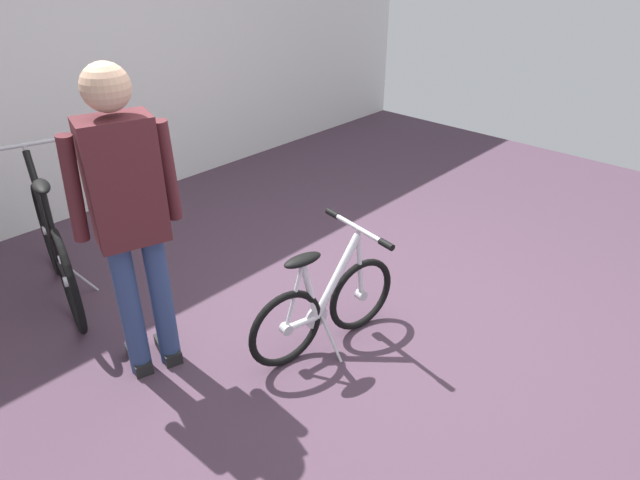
# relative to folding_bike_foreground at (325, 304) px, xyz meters

# --- Properties ---
(ground_plane) EXTENTS (7.54, 7.54, 0.00)m
(ground_plane) POSITION_rel_folding_bike_foreground_xyz_m (0.25, -0.18, -0.27)
(ground_plane) COLOR #473342
(back_wall) EXTENTS (7.54, 0.10, 2.75)m
(back_wall) POSITION_rel_folding_bike_foreground_xyz_m (0.25, 2.66, 1.10)
(back_wall) COLOR white
(back_wall) RESTS_ON ground_plane
(folding_bike_foreground) EXTENTS (0.97, 0.53, 0.70)m
(folding_bike_foreground) POSITION_rel_folding_bike_foreground_xyz_m (0.00, 0.00, 0.00)
(folding_bike_foreground) COLOR black
(folding_bike_foreground) RESTS_ON ground_plane
(display_bike_left) EXTENTS (0.54, 1.33, 0.95)m
(display_bike_left) POSITION_rel_folding_bike_foreground_xyz_m (-0.78, 1.54, 0.09)
(display_bike_left) COLOR black
(display_bike_left) RESTS_ON ground_plane
(visitor_near_wall) EXTENTS (0.51, 0.34, 1.60)m
(visitor_near_wall) POSITION_rel_folding_bike_foreground_xyz_m (-0.75, 0.56, 0.64)
(visitor_near_wall) COLOR navy
(visitor_near_wall) RESTS_ON ground_plane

